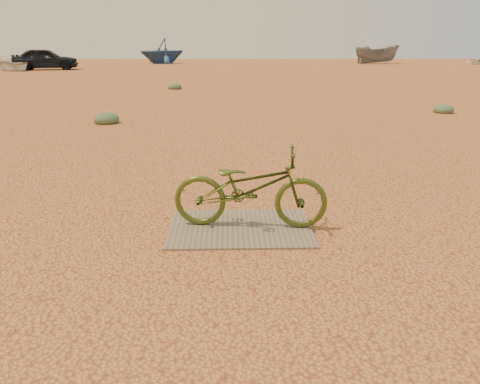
{
  "coord_description": "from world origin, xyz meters",
  "views": [
    {
      "loc": [
        -0.46,
        -4.33,
        2.01
      ],
      "look_at": [
        -0.34,
        0.6,
        0.44
      ],
      "focal_mm": 35.0,
      "sensor_mm": 36.0,
      "label": 1
    }
  ],
  "objects_px": {
    "bicycle": "(250,188)",
    "car": "(45,59)",
    "boat_mid_right": "(377,54)",
    "boat_near_left": "(13,63)",
    "plywood_board": "(240,228)",
    "boat_far_left": "(162,51)"
  },
  "relations": [
    {
      "from": "boat_mid_right",
      "to": "bicycle",
      "type": "bearing_deg",
      "value": 153.11
    },
    {
      "from": "plywood_board",
      "to": "bicycle",
      "type": "relative_size",
      "value": 0.93
    },
    {
      "from": "car",
      "to": "boat_near_left",
      "type": "relative_size",
      "value": 0.94
    },
    {
      "from": "boat_near_left",
      "to": "boat_mid_right",
      "type": "xyz_separation_m",
      "value": [
        31.7,
        11.15,
        0.38
      ]
    },
    {
      "from": "boat_near_left",
      "to": "boat_far_left",
      "type": "height_order",
      "value": "boat_far_left"
    },
    {
      "from": "plywood_board",
      "to": "boat_mid_right",
      "type": "distance_m",
      "value": 46.46
    },
    {
      "from": "bicycle",
      "to": "boat_far_left",
      "type": "xyz_separation_m",
      "value": [
        -6.91,
        44.86,
        0.77
      ]
    },
    {
      "from": "bicycle",
      "to": "boat_far_left",
      "type": "distance_m",
      "value": 45.4
    },
    {
      "from": "plywood_board",
      "to": "bicycle",
      "type": "distance_m",
      "value": 0.48
    },
    {
      "from": "boat_far_left",
      "to": "boat_mid_right",
      "type": "relative_size",
      "value": 1.01
    },
    {
      "from": "boat_far_left",
      "to": "boat_mid_right",
      "type": "xyz_separation_m",
      "value": [
        21.77,
        -0.93,
        -0.34
      ]
    },
    {
      "from": "boat_mid_right",
      "to": "plywood_board",
      "type": "bearing_deg",
      "value": 153.0
    },
    {
      "from": "plywood_board",
      "to": "boat_far_left",
      "type": "xyz_separation_m",
      "value": [
        -6.79,
        44.9,
        1.23
      ]
    },
    {
      "from": "plywood_board",
      "to": "car",
      "type": "height_order",
      "value": "car"
    },
    {
      "from": "bicycle",
      "to": "boat_near_left",
      "type": "xyz_separation_m",
      "value": [
        -16.84,
        32.78,
        0.06
      ]
    },
    {
      "from": "bicycle",
      "to": "car",
      "type": "xyz_separation_m",
      "value": [
        -14.48,
        33.3,
        0.35
      ]
    },
    {
      "from": "plywood_board",
      "to": "boat_mid_right",
      "type": "relative_size",
      "value": 0.34
    },
    {
      "from": "bicycle",
      "to": "boat_near_left",
      "type": "bearing_deg",
      "value": 32.78
    },
    {
      "from": "boat_far_left",
      "to": "boat_mid_right",
      "type": "distance_m",
      "value": 21.79
    },
    {
      "from": "car",
      "to": "boat_far_left",
      "type": "height_order",
      "value": "boat_far_left"
    },
    {
      "from": "plywood_board",
      "to": "boat_far_left",
      "type": "relative_size",
      "value": 0.34
    },
    {
      "from": "plywood_board",
      "to": "bicycle",
      "type": "bearing_deg",
      "value": 20.25
    }
  ]
}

